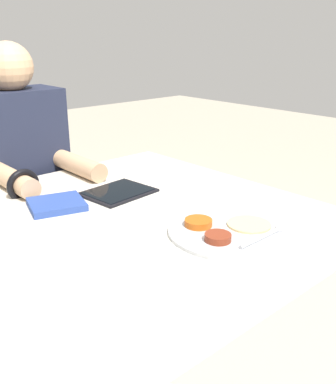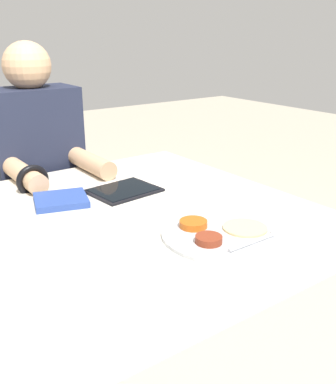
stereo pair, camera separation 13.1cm
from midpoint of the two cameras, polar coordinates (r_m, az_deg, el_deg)
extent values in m
cube|color=beige|center=(1.45, -9.53, -18.36)|extent=(1.19, 1.09, 0.78)
cylinder|color=#B7BABF|center=(1.19, 4.80, -5.06)|extent=(0.33, 0.33, 0.01)
cylinder|color=#B75114|center=(1.20, 0.78, -3.96)|extent=(0.07, 0.07, 0.02)
cylinder|color=maroon|center=(1.12, 3.04, -5.84)|extent=(0.07, 0.07, 0.02)
cylinder|color=#DBBC7F|center=(1.21, 7.25, -4.16)|extent=(0.12, 0.12, 0.01)
cylinder|color=#B7BABF|center=(1.14, 8.44, -5.86)|extent=(0.16, 0.01, 0.01)
sphere|color=#B7BABF|center=(1.19, 10.85, -4.73)|extent=(0.02, 0.02, 0.02)
cube|color=silver|center=(1.41, -16.55, -1.77)|extent=(0.19, 0.18, 0.01)
cube|color=#28428E|center=(1.41, -16.57, -1.55)|extent=(0.19, 0.18, 0.02)
cube|color=black|center=(1.49, -8.88, -0.08)|extent=(0.23, 0.19, 0.01)
cube|color=black|center=(1.48, -8.89, 0.08)|extent=(0.21, 0.17, 0.00)
cube|color=black|center=(2.08, -18.41, -11.94)|extent=(0.31, 0.22, 0.44)
cube|color=#1E2338|center=(1.87, -20.17, 2.33)|extent=(0.34, 0.20, 0.64)
sphere|color=tan|center=(1.80, -21.70, 14.56)|extent=(0.18, 0.18, 0.18)
cylinder|color=tan|center=(1.61, -21.45, 1.46)|extent=(0.07, 0.29, 0.07)
cylinder|color=tan|center=(1.71, -13.53, 3.32)|extent=(0.07, 0.29, 0.07)
torus|color=black|center=(1.53, -20.26, 0.73)|extent=(0.11, 0.02, 0.11)
camera|label=1|loc=(0.07, -92.86, -1.03)|focal=42.00mm
camera|label=2|loc=(0.07, 87.14, 1.03)|focal=42.00mm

